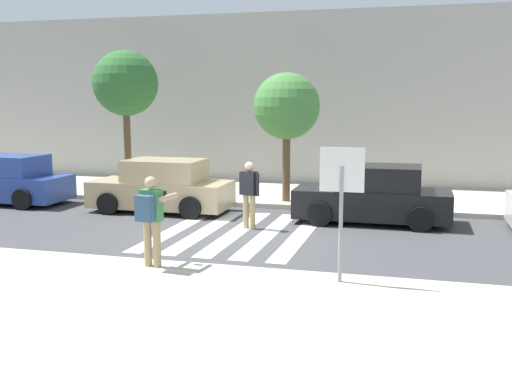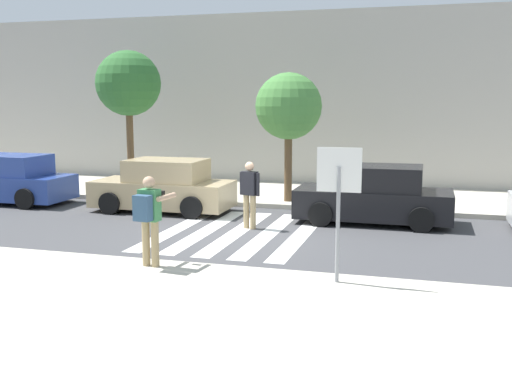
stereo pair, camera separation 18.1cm
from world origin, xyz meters
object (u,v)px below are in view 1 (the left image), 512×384
(stop_sign, at_px, (342,185))
(parked_car_blue, at_px, (6,181))
(pedestrian_crossing, at_px, (249,191))
(parked_car_tan, at_px, (162,187))
(street_tree_west, at_px, (126,84))
(street_tree_center, at_px, (287,107))
(parked_car_black, at_px, (374,196))
(photographer_with_backpack, at_px, (151,213))

(stop_sign, distance_m, parked_car_blue, 12.95)
(parked_car_blue, bearing_deg, pedestrian_crossing, -10.75)
(parked_car_blue, relative_size, parked_car_tan, 1.00)
(pedestrian_crossing, distance_m, parked_car_blue, 8.69)
(street_tree_west, bearing_deg, parked_car_tan, -46.96)
(parked_car_blue, height_order, street_tree_center, street_tree_center)
(pedestrian_crossing, xyz_separation_m, street_tree_center, (0.17, 3.61, 2.08))
(parked_car_tan, bearing_deg, parked_car_black, 0.00)
(stop_sign, distance_m, street_tree_center, 8.52)
(stop_sign, height_order, photographer_with_backpack, stop_sign)
(photographer_with_backpack, distance_m, pedestrian_crossing, 4.43)
(parked_car_black, height_order, street_tree_center, street_tree_center)
(pedestrian_crossing, bearing_deg, street_tree_center, 87.26)
(pedestrian_crossing, height_order, street_tree_center, street_tree_center)
(pedestrian_crossing, bearing_deg, stop_sign, -56.54)
(stop_sign, xyz_separation_m, parked_car_black, (0.12, 5.99, -1.11))
(parked_car_blue, xyz_separation_m, parked_car_black, (11.55, 0.00, 0.00))
(photographer_with_backpack, height_order, parked_car_blue, photographer_with_backpack)
(photographer_with_backpack, bearing_deg, street_tree_center, 83.98)
(stop_sign, relative_size, parked_car_black, 0.57)
(parked_car_tan, relative_size, street_tree_center, 1.03)
(stop_sign, bearing_deg, parked_car_blue, 152.32)
(stop_sign, xyz_separation_m, parked_car_blue, (-11.42, 5.99, -1.11))
(street_tree_center, bearing_deg, photographer_with_backpack, -96.02)
(pedestrian_crossing, relative_size, street_tree_center, 0.43)
(pedestrian_crossing, distance_m, parked_car_black, 3.43)
(pedestrian_crossing, height_order, street_tree_west, street_tree_west)
(stop_sign, distance_m, photographer_with_backpack, 3.62)
(parked_car_black, bearing_deg, street_tree_west, 163.12)
(street_tree_center, bearing_deg, stop_sign, -71.20)
(parked_car_tan, height_order, parked_car_black, same)
(pedestrian_crossing, distance_m, street_tree_west, 7.54)
(photographer_with_backpack, distance_m, parked_car_tan, 6.50)
(parked_car_black, distance_m, street_tree_west, 9.48)
(parked_car_tan, height_order, street_tree_west, street_tree_west)
(parked_car_black, height_order, street_tree_west, street_tree_west)
(stop_sign, bearing_deg, photographer_with_backpack, -179.92)
(street_tree_center, bearing_deg, parked_car_blue, -167.12)
(stop_sign, height_order, parked_car_black, stop_sign)
(photographer_with_backpack, distance_m, street_tree_center, 8.25)
(photographer_with_backpack, distance_m, street_tree_west, 10.24)
(photographer_with_backpack, relative_size, parked_car_black, 0.42)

